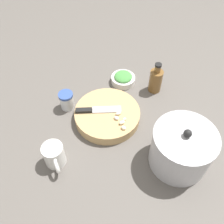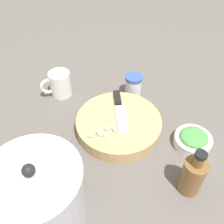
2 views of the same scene
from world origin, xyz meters
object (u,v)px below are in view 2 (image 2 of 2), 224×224
Objects in this scene: spice_jar at (133,85)px; stock_pot at (38,193)px; chef_knife at (120,108)px; herb_bowl at (193,140)px; oil_bottle at (192,175)px; garlic_cloves at (103,131)px; coffee_mug at (60,84)px; cutting_board at (119,124)px.

stock_pot is at bearing 85.48° from spice_jar.
herb_bowl is at bearing 148.10° from chef_knife.
spice_jar is (0.26, -0.15, 0.02)m from herb_bowl.
herb_bowl is 0.76× the size of oil_bottle.
herb_bowl is (-0.25, 0.01, -0.03)m from chef_knife.
chef_knife reaches higher than herb_bowl.
stock_pot is (0.04, 0.26, 0.03)m from garlic_cloves.
coffee_mug is at bearing -30.37° from garlic_cloves.
garlic_cloves is at bearing 90.05° from spice_jar.
spice_jar is (0.01, -0.14, -0.01)m from chef_knife.
chef_knife is at bearing 92.47° from spice_jar.
oil_bottle is at bearing 170.44° from garlic_cloves.
cutting_board is 0.28m from oil_bottle.
oil_bottle is (-0.28, 0.05, 0.01)m from garlic_cloves.
garlic_cloves is at bearing -9.56° from oil_bottle.
chef_knife is at bearing -31.27° from oil_bottle.
oil_bottle reaches higher than garlic_cloves.
chef_knife is 2.14× the size of spice_jar.
garlic_cloves is at bearing 73.65° from cutting_board.
herb_bowl reaches higher than cutting_board.
oil_bottle is 0.38m from stock_pot.
garlic_cloves is 0.26m from spice_jar.
chef_knife is 0.14m from spice_jar.
coffee_mug is at bearing -36.13° from chef_knife.
spice_jar reaches higher than chef_knife.
chef_knife is at bearing -2.39° from herb_bowl.
spice_jar is at bearing -83.56° from cutting_board.
oil_bottle is at bearing 159.82° from coffee_mug.
garlic_cloves is (0.01, 0.12, 0.00)m from chef_knife.
oil_bottle is (-0.02, 0.15, 0.04)m from herb_bowl.
garlic_cloves is 0.28m from oil_bottle.
herb_bowl is 1.41× the size of spice_jar.
garlic_cloves is 0.51× the size of oil_bottle.
herb_bowl is at bearing -171.42° from cutting_board.
oil_bottle reaches higher than chef_knife.
cutting_board is at bearing -24.87° from oil_bottle.
herb_bowl is (-0.24, -0.04, 0.00)m from cutting_board.
chef_knife is 1.16× the size of oil_bottle.
garlic_cloves is 0.28m from herb_bowl.
stock_pot is at bearing 117.48° from coffee_mug.
spice_jar is at bearing -30.86° from herb_bowl.
spice_jar is 0.41m from oil_bottle.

